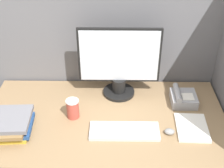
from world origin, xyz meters
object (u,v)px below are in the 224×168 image
keyboard (124,131)px  desk_telephone (183,98)px  book_stack (10,125)px  monitor (119,65)px  coffee_cup (73,109)px  mouse (170,132)px

keyboard → desk_telephone: desk_telephone is taller
book_stack → monitor: bearing=31.7°
book_stack → desk_telephone: size_ratio=1.55×
keyboard → coffee_cup: 0.35m
keyboard → coffee_cup: coffee_cup is taller
monitor → desk_telephone: 0.47m
monitor → desk_telephone: size_ratio=2.95×
coffee_cup → book_stack: bearing=-159.1°
mouse → book_stack: book_stack is taller
monitor → coffee_cup: (-0.28, -0.26, -0.16)m
keyboard → book_stack: (-0.66, 0.00, 0.04)m
mouse → coffee_cup: bearing=165.8°
keyboard → desk_telephone: size_ratio=2.25×
mouse → coffee_cup: 0.59m
desk_telephone → book_stack: bearing=-164.8°
mouse → book_stack: (-0.92, 0.01, 0.03)m
book_stack → desk_telephone: desk_telephone is taller
keyboard → book_stack: bearing=179.6°
monitor → desk_telephone: (0.42, -0.11, -0.19)m
keyboard → book_stack: size_ratio=1.46×
mouse → book_stack: size_ratio=0.21×
desk_telephone → keyboard: bearing=-143.0°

